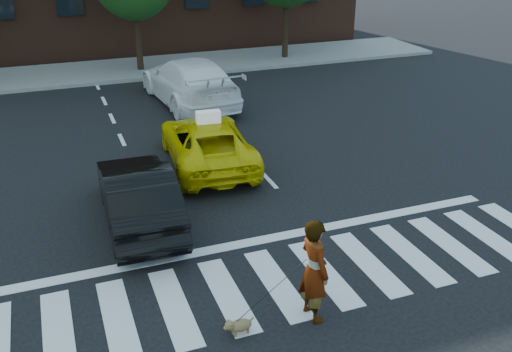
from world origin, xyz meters
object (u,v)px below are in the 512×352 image
(white_suv, at_px, (189,81))
(black_sedan, at_px, (138,195))
(woman, at_px, (314,270))
(dog, at_px, (238,326))
(taxi, at_px, (207,142))

(white_suv, bearing_deg, black_sedan, 63.37)
(woman, distance_m, dog, 1.57)
(dog, bearing_deg, taxi, 75.80)
(white_suv, height_order, woman, woman)
(woman, bearing_deg, dog, 83.37)
(dog, bearing_deg, woman, -1.78)
(white_suv, bearing_deg, woman, 79.96)
(black_sedan, bearing_deg, dog, 102.19)
(taxi, bearing_deg, black_sedan, 53.42)
(black_sedan, xyz_separation_m, white_suv, (3.40, 8.46, 0.14))
(white_suv, xyz_separation_m, dog, (-2.57, -12.88, -0.66))
(woman, relative_size, dog, 3.46)
(dog, bearing_deg, white_suv, 76.89)
(taxi, xyz_separation_m, dog, (-1.56, -7.14, -0.46))
(taxi, height_order, dog, taxi)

